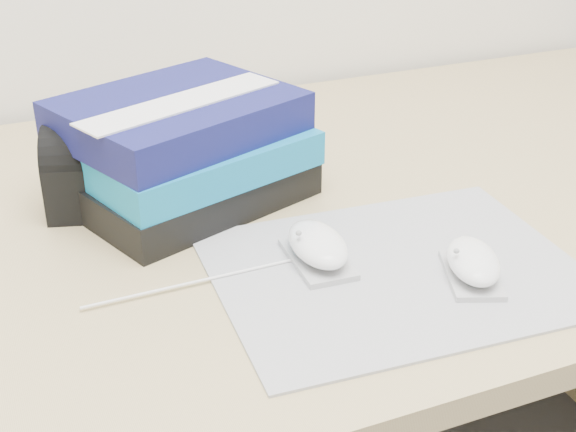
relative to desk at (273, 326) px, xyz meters
name	(u,v)px	position (x,y,z in m)	size (l,w,h in m)	color
desk	(273,326)	(0.00, 0.00, 0.00)	(1.60, 0.80, 0.73)	tan
mousepad	(396,270)	(0.03, -0.27, 0.24)	(0.38, 0.29, 0.00)	gray
mouse_rear	(318,247)	(-0.04, -0.22, 0.26)	(0.06, 0.10, 0.04)	#ABABAE
mouse_front	(473,263)	(0.10, -0.31, 0.25)	(0.08, 0.11, 0.04)	#ADADB0
usb_cable	(197,282)	(-0.17, -0.21, 0.24)	(0.00, 0.00, 0.24)	white
book_stack	(183,149)	(-0.12, -0.01, 0.30)	(0.32, 0.29, 0.13)	black
pouch	(99,170)	(-0.22, 0.00, 0.29)	(0.14, 0.11, 0.11)	black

